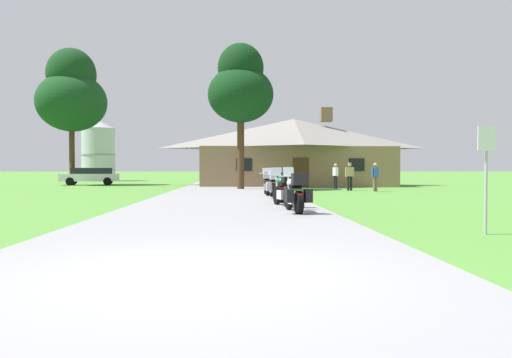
{
  "coord_description": "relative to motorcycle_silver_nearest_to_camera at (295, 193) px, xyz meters",
  "views": [
    {
      "loc": [
        0.42,
        -5.89,
        1.29
      ],
      "look_at": [
        1.45,
        18.86,
        0.8
      ],
      "focal_mm": 34.88,
      "sensor_mm": 36.0,
      "label": 1
    }
  ],
  "objects": [
    {
      "name": "asphalt_driveway",
      "position": [
        -2.12,
        9.87,
        -0.58
      ],
      "size": [
        6.4,
        80.0,
        0.06
      ],
      "primitive_type": "cube",
      "color": "gray",
      "rests_on": "ground"
    },
    {
      "name": "motorcycle_green_second_in_row",
      "position": [
        -0.11,
        2.34,
        0.01
      ],
      "size": [
        0.81,
        2.07,
        1.3
      ],
      "rotation": [
        0.0,
        0.0,
        0.18
      ],
      "color": "black",
      "rests_on": "asphalt_driveway"
    },
    {
      "name": "tree_left_far",
      "position": [
        -14.98,
        26.94,
        6.79
      ],
      "size": [
        5.61,
        5.61,
        11.09
      ],
      "color": "#422D19",
      "rests_on": "ground"
    },
    {
      "name": "metal_silo_distant",
      "position": [
        -16.81,
        41.48,
        2.73
      ],
      "size": [
        3.71,
        3.71,
        6.67
      ],
      "color": "#B2B7BC",
      "rests_on": "ground"
    },
    {
      "name": "motorcycle_black_farthest_in_row",
      "position": [
        -0.19,
        9.7,
        0.01
      ],
      "size": [
        0.66,
        2.08,
        1.3
      ],
      "rotation": [
        0.0,
        0.0,
        0.01
      ],
      "color": "black",
      "rests_on": "asphalt_driveway"
    },
    {
      "name": "motorcycle_silver_nearest_to_camera",
      "position": [
        0.0,
        0.0,
        0.0
      ],
      "size": [
        0.82,
        2.08,
        1.3
      ],
      "rotation": [
        0.0,
        0.0,
        0.09
      ],
      "color": "black",
      "rests_on": "asphalt_driveway"
    },
    {
      "name": "bystander_white_shirt_near_lodge",
      "position": [
        4.89,
        18.42,
        0.32
      ],
      "size": [
        0.34,
        0.51,
        1.67
      ],
      "rotation": [
        0.0,
        0.0,
        5.11
      ],
      "color": "black",
      "rests_on": "ground"
    },
    {
      "name": "tree_by_lodge_front",
      "position": [
        -1.37,
        17.1,
        5.81
      ],
      "size": [
        4.11,
        4.11,
        9.15
      ],
      "color": "#422D19",
      "rests_on": "ground"
    },
    {
      "name": "bystander_blue_shirt_beside_signpost",
      "position": [
        6.43,
        14.54,
        0.32
      ],
      "size": [
        0.47,
        0.38,
        1.67
      ],
      "rotation": [
        0.0,
        0.0,
        3.74
      ],
      "color": "#75664C",
      "rests_on": "ground"
    },
    {
      "name": "stone_lodge",
      "position": [
        2.91,
        25.08,
        2.1
      ],
      "size": [
        15.11,
        8.96,
        6.16
      ],
      "color": "#896B4C",
      "rests_on": "ground"
    },
    {
      "name": "ground_plane",
      "position": [
        -2.12,
        11.87,
        -0.61
      ],
      "size": [
        500.0,
        500.0,
        0.0
      ],
      "primitive_type": "plane",
      "color": "#4C8433"
    },
    {
      "name": "bystander_tan_shirt_by_tree",
      "position": [
        5.18,
        15.61,
        0.34
      ],
      "size": [
        0.55,
        0.24,
        1.69
      ],
      "rotation": [
        0.0,
        0.0,
        0.06
      ],
      "color": "black",
      "rests_on": "ground"
    },
    {
      "name": "metal_signpost_roadside",
      "position": [
        3.25,
        -4.42,
        0.74
      ],
      "size": [
        0.36,
        0.06,
        2.14
      ],
      "color": "#9EA0A5",
      "rests_on": "ground"
    },
    {
      "name": "motorcycle_blue_fourth_in_row",
      "position": [
        -0.05,
        7.31,
        0.0
      ],
      "size": [
        0.73,
        2.08,
        1.3
      ],
      "rotation": [
        0.0,
        0.0,
        0.03
      ],
      "color": "black",
      "rests_on": "asphalt_driveway"
    },
    {
      "name": "parked_white_suv_far_left",
      "position": [
        -13.48,
        26.96,
        0.17
      ],
      "size": [
        4.85,
        2.59,
        1.4
      ],
      "rotation": [
        0.0,
        0.0,
        1.74
      ],
      "color": "silver",
      "rests_on": "ground"
    },
    {
      "name": "motorcycle_blue_third_in_row",
      "position": [
        -0.01,
        4.73,
        0.01
      ],
      "size": [
        0.66,
        2.08,
        1.3
      ],
      "rotation": [
        0.0,
        0.0,
        0.01
      ],
      "color": "black",
      "rests_on": "asphalt_driveway"
    }
  ]
}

